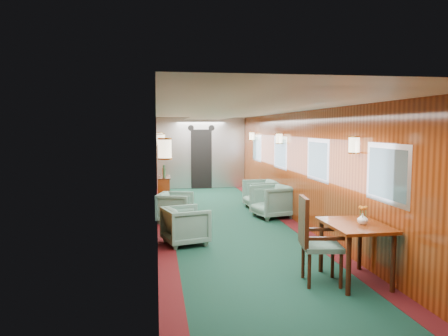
% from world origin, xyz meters
% --- Properties ---
extents(room, '(12.00, 12.10, 2.40)m').
position_xyz_m(room, '(0.00, 0.00, 1.63)').
color(room, '#0D3124').
rests_on(room, ground).
extents(bulkhead, '(2.98, 0.17, 2.39)m').
position_xyz_m(bulkhead, '(0.00, 5.91, 1.18)').
color(bulkhead, silver).
rests_on(bulkhead, ground).
extents(windows_right, '(0.02, 8.60, 0.80)m').
position_xyz_m(windows_right, '(1.49, 0.25, 1.45)').
color(windows_right, '#A5A8AC').
rests_on(windows_right, ground).
extents(wall_sconces, '(2.97, 7.97, 0.25)m').
position_xyz_m(wall_sconces, '(0.00, 0.57, 1.79)').
color(wall_sconces, '#F6EAC0').
rests_on(wall_sconces, ground).
extents(dining_table, '(0.73, 1.05, 0.78)m').
position_xyz_m(dining_table, '(1.09, -3.45, 0.66)').
color(dining_table, maroon).
rests_on(dining_table, ground).
extents(side_chair, '(0.58, 0.60, 1.15)m').
position_xyz_m(side_chair, '(0.53, -3.42, 0.63)').
color(side_chair, '#1E4742').
rests_on(side_chair, ground).
extents(credenza, '(0.30, 0.96, 1.14)m').
position_xyz_m(credenza, '(-1.34, 1.97, 0.44)').
color(credenza, maroon).
rests_on(credenza, ground).
extents(flower_vase, '(0.16, 0.16, 0.15)m').
position_xyz_m(flower_vase, '(1.17, -3.49, 0.86)').
color(flower_vase, white).
rests_on(flower_vase, dining_table).
extents(armchair_left_near, '(0.90, 0.89, 0.67)m').
position_xyz_m(armchair_left_near, '(-1.01, -1.21, 0.33)').
color(armchair_left_near, '#1E4742').
rests_on(armchair_left_near, ground).
extents(armchair_left_far, '(0.88, 0.87, 0.65)m').
position_xyz_m(armchair_left_far, '(-1.11, 0.65, 0.33)').
color(armchair_left_far, '#1E4742').
rests_on(armchair_left_far, ground).
extents(armchair_right_near, '(0.99, 0.97, 0.75)m').
position_xyz_m(armchair_right_near, '(1.10, 0.79, 0.37)').
color(armchair_right_near, '#1E4742').
rests_on(armchair_right_near, ground).
extents(armchair_right_far, '(0.87, 0.85, 0.72)m').
position_xyz_m(armchair_right_far, '(1.13, 1.98, 0.36)').
color(armchair_right_far, '#1E4742').
rests_on(armchair_right_far, ground).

